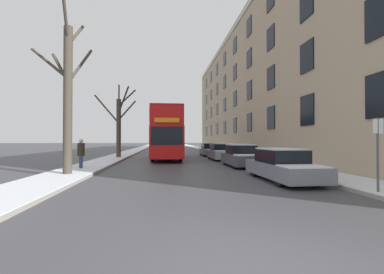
{
  "coord_description": "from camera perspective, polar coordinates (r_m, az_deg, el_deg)",
  "views": [
    {
      "loc": [
        -1.37,
        -3.1,
        1.71
      ],
      "look_at": [
        0.67,
        15.31,
        1.94
      ],
      "focal_mm": 24.0,
      "sensor_mm": 36.0,
      "label": 1
    }
  ],
  "objects": [
    {
      "name": "sidewalk_right",
      "position": [
        56.59,
        1.07,
        -2.37
      ],
      "size": [
        2.35,
        130.0,
        0.16
      ],
      "color": "gray",
      "rests_on": "ground"
    },
    {
      "name": "sidewalk_left",
      "position": [
        56.3,
        -10.94,
        -2.36
      ],
      "size": [
        2.35,
        130.0,
        0.16
      ],
      "color": "gray",
      "rests_on": "ground"
    },
    {
      "name": "parked_car_3",
      "position": [
        28.22,
        3.9,
        -2.88
      ],
      "size": [
        1.73,
        4.13,
        1.4
      ],
      "color": "slate",
      "rests_on": "ground"
    },
    {
      "name": "parked_car_0",
      "position": [
        11.57,
        19.44,
        -6.02
      ],
      "size": [
        1.74,
        4.52,
        1.36
      ],
      "color": "slate",
      "rests_on": "ground"
    },
    {
      "name": "pedestrian_left_sidewalk",
      "position": [
        15.59,
        -23.44,
        -3.34
      ],
      "size": [
        0.39,
        0.39,
        1.78
      ],
      "rotation": [
        0.0,
        0.0,
        1.84
      ],
      "color": "navy",
      "rests_on": "ground"
    },
    {
      "name": "street_sign_post",
      "position": [
        9.51,
        35.98,
        -2.59
      ],
      "size": [
        0.32,
        0.07,
        2.38
      ],
      "color": "#4C4F54",
      "rests_on": "ground"
    },
    {
      "name": "oncoming_van",
      "position": [
        40.25,
        -7.25,
        -1.47
      ],
      "size": [
        2.0,
        5.23,
        2.16
      ],
      "color": "#333842",
      "rests_on": "ground"
    },
    {
      "name": "parked_car_2",
      "position": [
        22.48,
        6.56,
        -3.36
      ],
      "size": [
        1.89,
        4.06,
        1.46
      ],
      "color": "#9EA3AD",
      "rests_on": "ground"
    },
    {
      "name": "terrace_facade_right",
      "position": [
        32.93,
        17.22,
        10.18
      ],
      "size": [
        9.1,
        52.43,
        15.83
      ],
      "color": "tan",
      "rests_on": "ground"
    },
    {
      "name": "bare_tree_left_0",
      "position": [
        13.49,
        -25.95,
        9.19
      ],
      "size": [
        2.86,
        4.04,
        9.23
      ],
      "color": "#423A30",
      "rests_on": "ground"
    },
    {
      "name": "double_decker_bus",
      "position": [
        23.78,
        -5.75,
        1.12
      ],
      "size": [
        2.57,
        10.75,
        4.38
      ],
      "color": "red",
      "rests_on": "ground"
    },
    {
      "name": "parked_car_1",
      "position": [
        16.95,
        10.89,
        -4.22
      ],
      "size": [
        1.79,
        4.08,
        1.46
      ],
      "color": "#474C56",
      "rests_on": "ground"
    },
    {
      "name": "bare_tree_left_1",
      "position": [
        24.72,
        -15.94,
        3.05
      ],
      "size": [
        3.83,
        3.25,
        7.12
      ],
      "color": "#423A30",
      "rests_on": "ground"
    }
  ]
}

